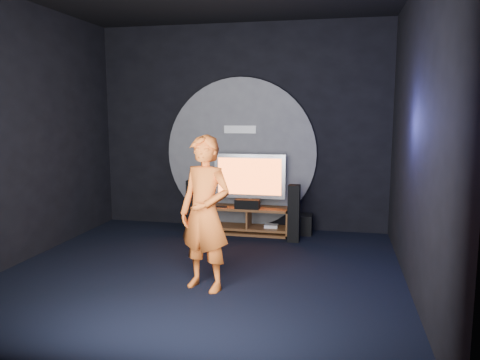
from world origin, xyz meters
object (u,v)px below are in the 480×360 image
tower_speaker_left (193,207)px  tower_speaker_right (294,213)px  media_console (249,222)px  tv (250,178)px  player (205,213)px  subwoofer (303,224)px

tower_speaker_left → tower_speaker_right: bearing=-5.3°
media_console → tower_speaker_right: 0.88m
tower_speaker_left → tower_speaker_right: size_ratio=1.00×
media_console → tower_speaker_left: bearing=-169.7°
tv → player: player is taller
tv → player: (-0.01, -2.58, -0.05)m
tv → tower_speaker_right: bearing=-26.6°
media_console → tower_speaker_left: size_ratio=1.52×
tower_speaker_left → subwoofer: 1.85m
tower_speaker_right → player: player is taller
tv → media_console: bearing=-83.9°
tv → tower_speaker_right: tv is taller
media_console → tv: tv is taller
subwoofer → player: 2.90m
tower_speaker_left → media_console: bearing=10.3°
tower_speaker_right → subwoofer: size_ratio=2.73×
media_console → tv: (-0.01, 0.07, 0.73)m
tv → player: 2.58m
media_console → tv: bearing=96.1°
tower_speaker_left → subwoofer: bearing=9.9°
media_console → subwoofer: bearing=9.5°
tv → tower_speaker_left: 1.06m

